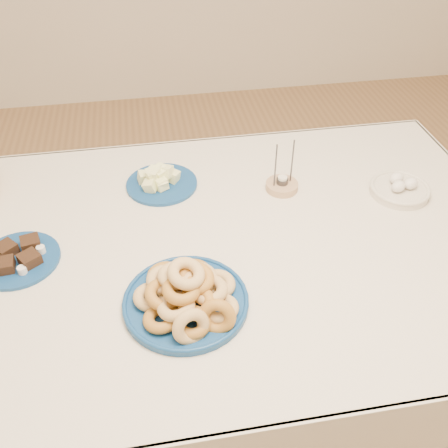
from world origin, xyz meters
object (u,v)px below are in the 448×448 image
(donut_platter, at_px, (187,296))
(melon_plate, at_px, (160,180))
(dining_table, at_px, (221,267))
(brownie_plate, at_px, (18,258))
(egg_bowl, at_px, (400,188))
(candle_holder, at_px, (282,185))

(donut_platter, height_order, melon_plate, donut_platter)
(dining_table, relative_size, brownie_plate, 6.07)
(dining_table, height_order, donut_platter, donut_platter)
(melon_plate, relative_size, brownie_plate, 0.94)
(dining_table, distance_m, melon_plate, 0.34)
(dining_table, height_order, brownie_plate, brownie_plate)
(dining_table, relative_size, egg_bowl, 7.15)
(dining_table, xyz_separation_m, candle_holder, (0.23, 0.20, 0.12))
(dining_table, height_order, candle_holder, candle_holder)
(donut_platter, bearing_deg, brownie_plate, 151.32)
(melon_plate, bearing_deg, egg_bowl, -12.78)
(melon_plate, xyz_separation_m, egg_bowl, (0.72, -0.16, -0.00))
(dining_table, bearing_deg, melon_plate, 117.04)
(candle_holder, xyz_separation_m, egg_bowl, (0.35, -0.08, 0.00))
(brownie_plate, relative_size, candle_holder, 1.68)
(candle_holder, bearing_deg, brownie_plate, -165.72)
(dining_table, relative_size, candle_holder, 10.17)
(donut_platter, height_order, candle_holder, candle_holder)
(candle_holder, bearing_deg, egg_bowl, -13.54)
(brownie_plate, xyz_separation_m, egg_bowl, (1.12, 0.11, 0.01))
(donut_platter, xyz_separation_m, egg_bowl, (0.70, 0.34, -0.02))
(melon_plate, distance_m, candle_holder, 0.38)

